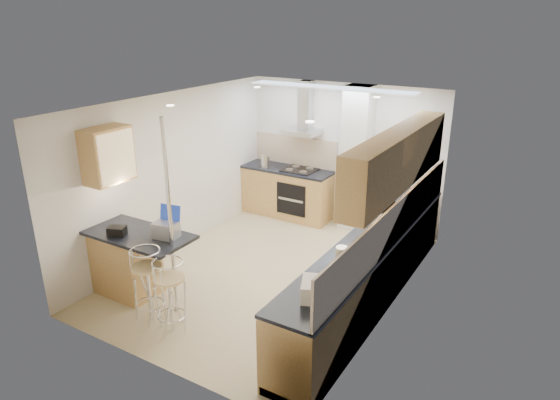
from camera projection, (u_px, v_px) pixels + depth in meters
The scene contains 16 objects.
ground at pixel (272, 273), 7.34m from camera, with size 4.80×4.80×0.00m, color tan.
room_shell at pixel (305, 170), 6.95m from camera, with size 3.64×4.84×2.51m.
right_counter at pixel (370, 270), 6.46m from camera, with size 0.63×4.40×0.92m.
back_counter at pixel (288, 192), 9.33m from camera, with size 1.70×0.63×0.92m.
peninsula at pixel (141, 265), 6.55m from camera, with size 1.47×0.72×0.94m.
microwave at pixel (390, 218), 6.55m from camera, with size 0.51×0.35×0.28m, color silver.
laptop at pixel (166, 230), 6.24m from camera, with size 0.30×0.22×0.20m, color #9B9DA3.
bag at pixel (117, 231), 6.31m from camera, with size 0.21×0.16×0.12m, color black.
bar_stool_near at pixel (148, 285), 6.06m from camera, with size 0.39×0.39×0.97m, color tan, non-canonical shape.
bar_stool_end at pixel (170, 296), 5.84m from camera, with size 0.38×0.38×0.94m, color tan, non-canonical shape.
jar_a at pixel (413, 201), 7.32m from camera, with size 0.12×0.12×0.17m, color silver.
jar_b at pixel (394, 209), 7.03m from camera, with size 0.11×0.11×0.15m, color silver.
jar_c at pixel (342, 255), 5.63m from camera, with size 0.14×0.14×0.20m, color beige.
jar_d at pixel (341, 258), 5.63m from camera, with size 0.10×0.10×0.14m, color silver.
bread_bin at pixel (315, 289), 4.94m from camera, with size 0.27×0.34×0.18m, color silver.
kettle at pixel (265, 161), 9.19m from camera, with size 0.16×0.16×0.23m, color #BBBDC0.
Camera 1 is at (3.46, -5.52, 3.56)m, focal length 32.00 mm.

